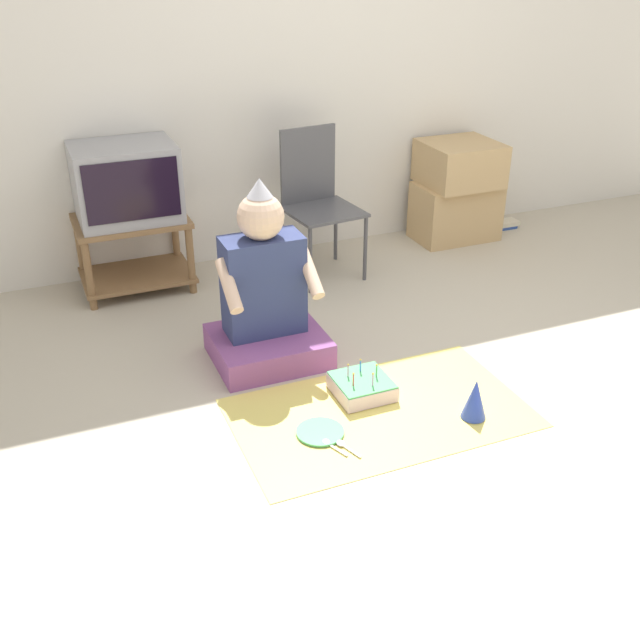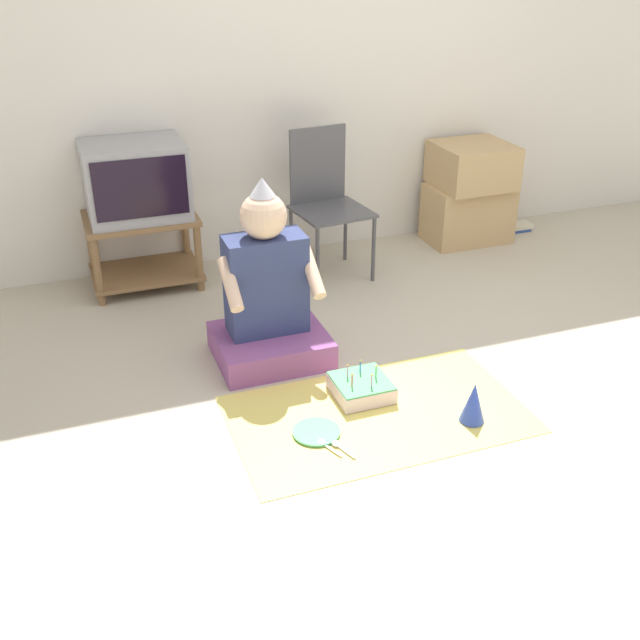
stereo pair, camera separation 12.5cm
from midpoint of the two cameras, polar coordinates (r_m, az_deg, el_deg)
The scene contains 14 objects.
ground_plane at distance 3.56m, azimuth 12.06°, elevation -6.14°, with size 16.00×16.00×0.00m, color #BCB29E.
wall_back at distance 4.93m, azimuth -1.05°, elevation 19.84°, with size 6.40×0.06×2.55m.
tv_stand at distance 4.63m, azimuth -14.76°, elevation 5.41°, with size 0.65×0.47×0.44m.
tv at distance 4.50m, azimuth -15.37°, elevation 10.08°, with size 0.57×0.45×0.43m.
folding_chair at distance 4.63m, azimuth -1.07°, elevation 9.55°, with size 0.46×0.46×0.89m.
cardboard_box_stack at distance 5.29m, azimuth 9.75°, elevation 9.73°, with size 0.57×0.46×0.68m.
book_pile at distance 5.67m, azimuth 13.33°, elevation 7.13°, with size 0.18×0.11×0.05m.
person_seated at distance 3.71m, azimuth -5.16°, elevation 1.47°, with size 0.55×0.48×0.93m.
party_cloth at distance 3.42m, azimuth 3.54°, elevation -7.06°, with size 1.32×0.77×0.01m.
birthday_cake at distance 3.51m, azimuth 2.20°, elevation -5.08°, with size 0.26×0.26×0.15m.
party_hat_blue at distance 3.38m, azimuth 10.69°, elevation -5.93°, with size 0.11×0.11×0.19m.
paper_plate at distance 3.28m, azimuth -1.09°, elevation -8.53°, with size 0.21×0.21×0.01m.
plastic_spoon_near at distance 3.21m, azimuth -0.44°, elevation -9.44°, with size 0.07×0.14×0.01m.
plastic_spoon_far at distance 3.20m, azimuth 0.65°, elevation -9.51°, with size 0.06×0.14×0.01m.
Camera 1 is at (-1.85, -2.36, 1.95)m, focal length 42.00 mm.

